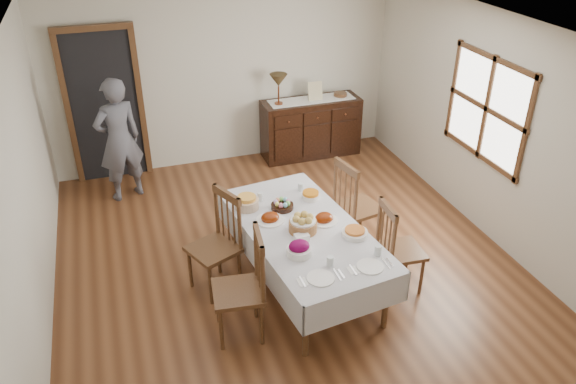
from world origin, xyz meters
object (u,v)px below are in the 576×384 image
object	(u,v)px
chair_right_far	(355,204)
person	(118,136)
chair_left_far	(217,242)
sideboard	(311,128)
chair_left_near	(244,286)
table_lamp	(278,81)
chair_right_near	(397,247)
dining_table	(303,235)

from	to	relation	value
chair_right_far	person	size ratio (longest dim) A/B	0.62
person	chair_right_far	bearing A→B (deg)	119.94
chair_left_far	sideboard	bearing A→B (deg)	119.60
chair_right_far	chair_left_near	bearing A→B (deg)	111.29
chair_right_far	table_lamp	world-z (taller)	table_lamp
chair_left_near	table_lamp	size ratio (longest dim) A/B	2.41
chair_right_far	sideboard	distance (m)	2.51
chair_right_near	chair_left_far	bearing A→B (deg)	74.27
person	table_lamp	bearing A→B (deg)	170.04
dining_table	table_lamp	xyz separation A→B (m)	(0.69, 2.98, 0.60)
chair_left_far	sideboard	xyz separation A→B (m)	(2.04, 2.72, -0.11)
chair_left_near	chair_right_far	world-z (taller)	same
chair_left_far	dining_table	bearing A→B (deg)	47.61
chair_left_near	chair_left_far	size ratio (longest dim) A/B	1.01
table_lamp	sideboard	bearing A→B (deg)	2.28
chair_right_far	chair_right_near	bearing A→B (deg)	174.18
chair_right_near	table_lamp	world-z (taller)	table_lamp
chair_right_far	table_lamp	size ratio (longest dim) A/B	2.41
dining_table	chair_right_far	world-z (taller)	chair_right_far
chair_right_near	sideboard	bearing A→B (deg)	-1.31
chair_left_far	table_lamp	size ratio (longest dim) A/B	2.39
chair_right_near	person	distance (m)	3.87
chair_left_near	table_lamp	distance (m)	3.82
dining_table	chair_left_near	size ratio (longest dim) A/B	2.04
person	table_lamp	distance (m)	2.38
chair_right_far	person	bearing A→B (deg)	38.87
sideboard	person	size ratio (longest dim) A/B	0.84
chair_left_far	chair_right_near	world-z (taller)	chair_left_far
sideboard	table_lamp	distance (m)	0.96
chair_right_far	table_lamp	bearing A→B (deg)	-8.16
chair_right_near	person	world-z (taller)	person
dining_table	chair_left_far	distance (m)	0.88
table_lamp	chair_right_far	bearing A→B (deg)	-86.84
chair_left_far	sideboard	distance (m)	3.40
person	table_lamp	world-z (taller)	person
chair_left_near	dining_table	bearing A→B (deg)	130.03
chair_left_near	chair_right_near	bearing A→B (deg)	102.38
chair_left_far	person	bearing A→B (deg)	175.68
chair_right_near	table_lamp	bearing A→B (deg)	7.61
chair_left_far	person	xyz separation A→B (m)	(-0.79, 2.28, 0.34)
person	chair_left_near	bearing A→B (deg)	85.75
chair_right_far	dining_table	bearing A→B (deg)	111.01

